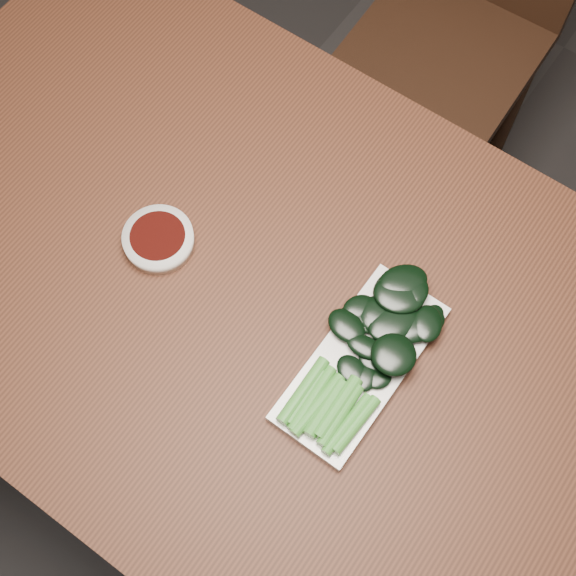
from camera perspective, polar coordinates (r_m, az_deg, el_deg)
The scene contains 6 objects.
ground at distance 1.83m, azimuth 0.02°, elevation -10.30°, with size 6.00×6.00×0.00m, color #282626.
table at distance 1.18m, azimuth 0.03°, elevation -2.83°, with size 1.40×0.80×0.75m.
chair_far at distance 1.80m, azimuth 12.45°, elevation 18.64°, with size 0.38×0.38×0.89m.
sauce_bowl at distance 1.16m, azimuth -9.19°, elevation 3.43°, with size 0.10×0.10×0.03m.
serving_plate at distance 1.08m, azimuth 5.19°, elevation -5.35°, with size 0.12×0.27×0.01m.
gai_lan at distance 1.07m, azimuth 5.94°, elevation -4.31°, with size 0.15×0.30×0.03m.
Camera 1 is at (0.24, -0.34, 1.78)m, focal length 50.00 mm.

